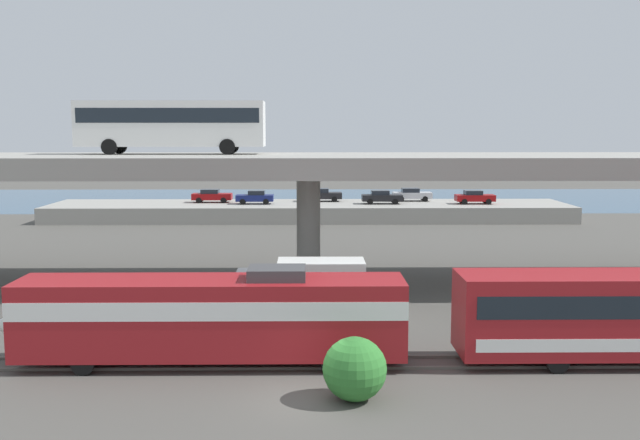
# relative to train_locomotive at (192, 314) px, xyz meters

# --- Properties ---
(ground_plane) EXTENTS (260.00, 260.00, 0.00)m
(ground_plane) POSITION_rel_train_locomotive_xyz_m (4.85, -4.00, -2.19)
(ground_plane) COLOR #4C4944
(rail_strip_near) EXTENTS (110.00, 0.12, 0.12)m
(rail_strip_near) POSITION_rel_train_locomotive_xyz_m (4.85, -0.75, -2.13)
(rail_strip_near) COLOR #59544C
(rail_strip_near) RESTS_ON ground_plane
(rail_strip_far) EXTENTS (110.00, 0.12, 0.12)m
(rail_strip_far) POSITION_rel_train_locomotive_xyz_m (4.85, 0.75, -2.13)
(rail_strip_far) COLOR #59544C
(rail_strip_far) RESTS_ON ground_plane
(train_locomotive) EXTENTS (17.34, 3.04, 4.18)m
(train_locomotive) POSITION_rel_train_locomotive_xyz_m (0.00, 0.00, 0.00)
(train_locomotive) COLOR maroon
(train_locomotive) RESTS_ON ground_plane
(highway_overpass) EXTENTS (96.00, 10.91, 8.33)m
(highway_overpass) POSITION_rel_train_locomotive_xyz_m (4.85, 16.00, 5.36)
(highway_overpass) COLOR gray
(highway_overpass) RESTS_ON ground_plane
(transit_bus_on_overpass) EXTENTS (12.00, 2.68, 3.40)m
(transit_bus_on_overpass) POSITION_rel_train_locomotive_xyz_m (-4.01, 17.57, 8.20)
(transit_bus_on_overpass) COLOR silver
(transit_bus_on_overpass) RESTS_ON highway_overpass
(service_truck_west) EXTENTS (6.80, 2.46, 3.04)m
(service_truck_west) POSITION_rel_train_locomotive_xyz_m (4.66, 7.95, -0.55)
(service_truck_west) COLOR #515459
(service_truck_west) RESTS_ON ground_plane
(pier_parking_lot) EXTENTS (57.33, 10.34, 1.75)m
(pier_parking_lot) POSITION_rel_train_locomotive_xyz_m (4.85, 51.00, -1.32)
(pier_parking_lot) COLOR gray
(pier_parking_lot) RESTS_ON ground_plane
(parked_car_0) EXTENTS (4.43, 1.93, 1.50)m
(parked_car_0) POSITION_rel_train_locomotive_xyz_m (-6.19, 52.17, 0.33)
(parked_car_0) COLOR maroon
(parked_car_0) RESTS_ON pier_parking_lot
(parked_car_1) EXTENTS (4.12, 1.85, 1.50)m
(parked_car_1) POSITION_rel_train_locomotive_xyz_m (-1.15, 50.39, 0.33)
(parked_car_1) COLOR navy
(parked_car_1) RESTS_ON pier_parking_lot
(parked_car_2) EXTENTS (4.45, 1.88, 1.50)m
(parked_car_2) POSITION_rel_train_locomotive_xyz_m (12.86, 50.37, 0.33)
(parked_car_2) COLOR black
(parked_car_2) RESTS_ON pier_parking_lot
(parked_car_3) EXTENTS (4.65, 1.98, 1.50)m
(parked_car_3) POSITION_rel_train_locomotive_xyz_m (6.19, 53.31, 0.34)
(parked_car_3) COLOR black
(parked_car_3) RESTS_ON pier_parking_lot
(parked_car_4) EXTENTS (4.27, 1.92, 1.50)m
(parked_car_4) POSITION_rel_train_locomotive_xyz_m (23.14, 50.18, 0.33)
(parked_car_4) COLOR maroon
(parked_car_4) RESTS_ON pier_parking_lot
(parked_car_5) EXTENTS (4.41, 1.96, 1.50)m
(parked_car_5) POSITION_rel_train_locomotive_xyz_m (16.64, 53.51, 0.33)
(parked_car_5) COLOR #B7B7BC
(parked_car_5) RESTS_ON pier_parking_lot
(harbor_water) EXTENTS (140.00, 36.00, 0.01)m
(harbor_water) POSITION_rel_train_locomotive_xyz_m (4.85, 74.00, -2.19)
(harbor_water) COLOR #2D5170
(harbor_water) RESTS_ON ground_plane
(shrub_right) EXTENTS (2.37, 2.37, 2.37)m
(shrub_right) POSITION_rel_train_locomotive_xyz_m (6.61, -4.22, -1.01)
(shrub_right) COLOR #30762E
(shrub_right) RESTS_ON ground_plane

